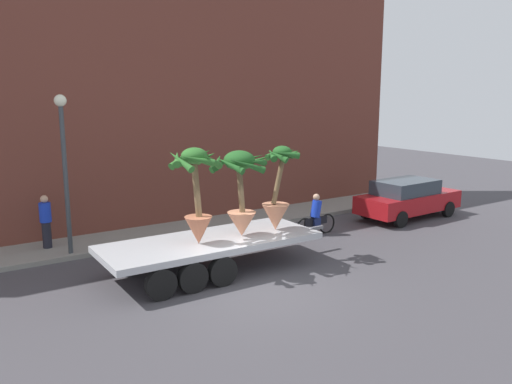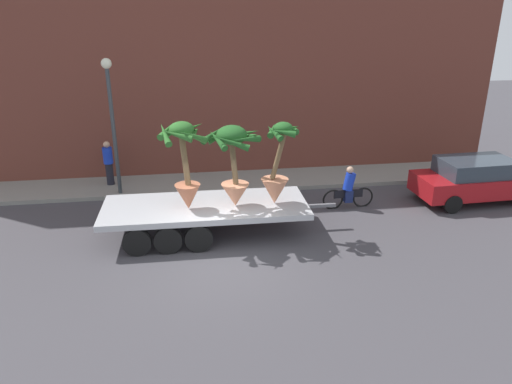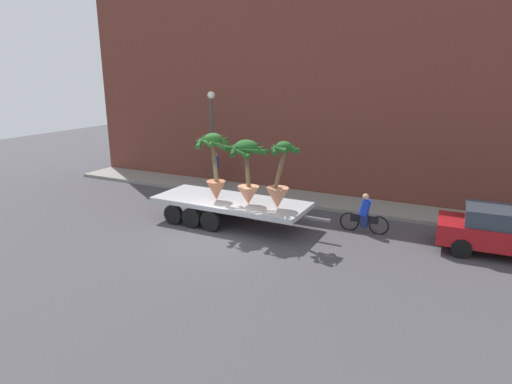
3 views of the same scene
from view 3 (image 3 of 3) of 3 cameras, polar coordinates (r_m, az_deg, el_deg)
name	(u,v)px [view 3 (image 3 of 3)]	position (r m, az deg, el deg)	size (l,w,h in m)	color
ground_plane	(215,239)	(15.83, -5.37, -6.21)	(60.00, 60.00, 0.00)	#423F44
sidewalk	(281,196)	(20.96, 3.35, -0.49)	(24.00, 2.20, 0.15)	gray
building_facade	(296,91)	(21.75, 5.36, 13.14)	(24.00, 1.20, 9.94)	brown
flatbed_trailer	(225,204)	(17.29, -4.11, -1.58)	(7.20, 2.45, 0.98)	#B7BABF
potted_palm_rear	(214,164)	(16.82, -5.51, 3.65)	(1.43, 1.47, 2.64)	#B26647
potted_palm_middle	(280,180)	(15.70, 3.15, 1.57)	(1.18, 1.07, 2.51)	tan
potted_palm_front	(247,167)	(16.16, -1.14, 3.31)	(1.79, 1.76, 2.47)	tan
cyclist	(364,215)	(16.72, 14.11, -2.99)	(1.84, 0.36, 1.54)	black
parked_car	(511,232)	(16.40, 30.63, -4.53)	(4.66, 2.02, 1.58)	maroon
pedestrian_near_gate	(216,168)	(22.58, -5.36, 3.17)	(0.36, 0.36, 1.71)	black
street_lamp	(212,128)	(21.14, -5.82, 8.34)	(0.36, 0.36, 4.83)	#383D42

